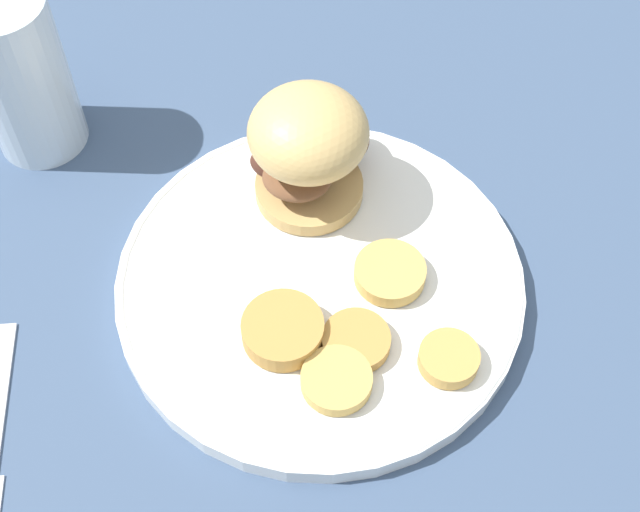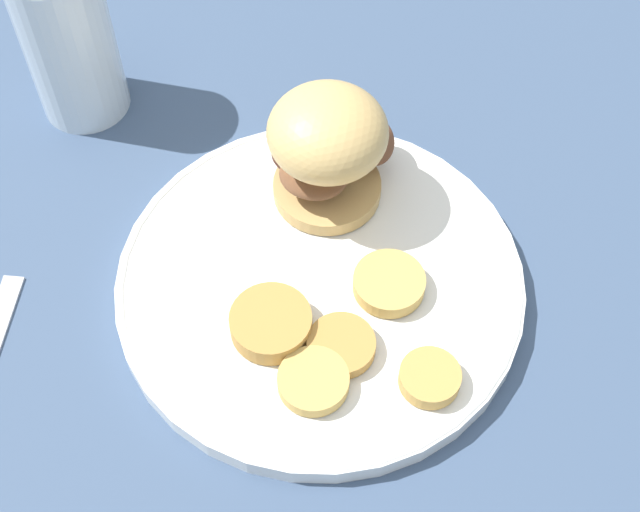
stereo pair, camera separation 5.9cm
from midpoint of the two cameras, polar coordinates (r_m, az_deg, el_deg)
ground_plane at (r=0.63m, az=2.69°, el=-2.37°), size 4.00×4.00×0.00m
dinner_plate at (r=0.62m, az=2.73°, el=-1.90°), size 0.28×0.28×0.02m
sandwich at (r=0.62m, az=3.25°, el=6.96°), size 0.10×0.11×0.09m
potato_round_0 at (r=0.61m, az=7.23°, el=-1.96°), size 0.05×0.05×0.01m
potato_round_1 at (r=0.57m, az=2.58°, el=-8.23°), size 0.05×0.05×0.01m
potato_round_2 at (r=0.58m, az=9.99°, el=-7.92°), size 0.04×0.04×0.01m
potato_round_3 at (r=0.59m, az=-0.27°, el=-4.55°), size 0.05×0.05×0.02m
potato_round_4 at (r=0.58m, az=4.29°, el=-5.95°), size 0.05×0.05×0.01m
drinking_glass at (r=0.71m, az=-13.47°, el=13.11°), size 0.07×0.07×0.13m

